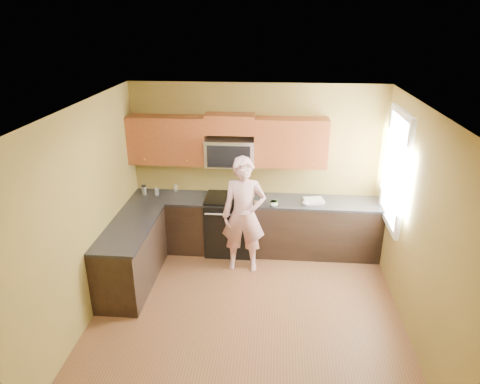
# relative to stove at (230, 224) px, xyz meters

# --- Properties ---
(floor) EXTENTS (4.00, 4.00, 0.00)m
(floor) POSITION_rel_stove_xyz_m (0.40, -1.68, -0.47)
(floor) COLOR brown
(floor) RESTS_ON ground
(ceiling) EXTENTS (4.00, 4.00, 0.00)m
(ceiling) POSITION_rel_stove_xyz_m (0.40, -1.68, 2.23)
(ceiling) COLOR white
(ceiling) RESTS_ON ground
(wall_back) EXTENTS (4.00, 0.00, 4.00)m
(wall_back) POSITION_rel_stove_xyz_m (0.40, 0.32, 0.88)
(wall_back) COLOR brown
(wall_back) RESTS_ON ground
(wall_front) EXTENTS (4.00, 0.00, 4.00)m
(wall_front) POSITION_rel_stove_xyz_m (0.40, -3.67, 0.88)
(wall_front) COLOR brown
(wall_front) RESTS_ON ground
(wall_left) EXTENTS (0.00, 4.00, 4.00)m
(wall_left) POSITION_rel_stove_xyz_m (-1.60, -1.68, 0.88)
(wall_left) COLOR brown
(wall_left) RESTS_ON ground
(wall_right) EXTENTS (0.00, 4.00, 4.00)m
(wall_right) POSITION_rel_stove_xyz_m (2.40, -1.68, 0.88)
(wall_right) COLOR brown
(wall_right) RESTS_ON ground
(cabinet_back_run) EXTENTS (4.00, 0.60, 0.88)m
(cabinet_back_run) POSITION_rel_stove_xyz_m (0.40, 0.02, -0.03)
(cabinet_back_run) COLOR black
(cabinet_back_run) RESTS_ON floor
(cabinet_left_run) EXTENTS (0.60, 1.60, 0.88)m
(cabinet_left_run) POSITION_rel_stove_xyz_m (-1.30, -1.08, -0.03)
(cabinet_left_run) COLOR black
(cabinet_left_run) RESTS_ON floor
(countertop_back) EXTENTS (4.00, 0.62, 0.04)m
(countertop_back) POSITION_rel_stove_xyz_m (0.40, 0.01, 0.43)
(countertop_back) COLOR black
(countertop_back) RESTS_ON cabinet_back_run
(countertop_left) EXTENTS (0.62, 1.60, 0.04)m
(countertop_left) POSITION_rel_stove_xyz_m (-1.29, -1.08, 0.43)
(countertop_left) COLOR black
(countertop_left) RESTS_ON cabinet_left_run
(stove) EXTENTS (0.76, 0.65, 0.95)m
(stove) POSITION_rel_stove_xyz_m (0.00, 0.00, 0.00)
(stove) COLOR black
(stove) RESTS_ON floor
(microwave) EXTENTS (0.76, 0.40, 0.42)m
(microwave) POSITION_rel_stove_xyz_m (0.00, 0.12, 0.97)
(microwave) COLOR silver
(microwave) RESTS_ON wall_back
(upper_cab_left) EXTENTS (1.22, 0.33, 0.75)m
(upper_cab_left) POSITION_rel_stove_xyz_m (-0.99, 0.16, 0.97)
(upper_cab_left) COLOR brown
(upper_cab_left) RESTS_ON wall_back
(upper_cab_right) EXTENTS (1.12, 0.33, 0.75)m
(upper_cab_right) POSITION_rel_stove_xyz_m (0.94, 0.16, 0.97)
(upper_cab_right) COLOR brown
(upper_cab_right) RESTS_ON wall_back
(upper_cab_over_mw) EXTENTS (0.76, 0.33, 0.30)m
(upper_cab_over_mw) POSITION_rel_stove_xyz_m (0.00, 0.16, 1.62)
(upper_cab_over_mw) COLOR brown
(upper_cab_over_mw) RESTS_ON wall_back
(window) EXTENTS (0.06, 1.06, 1.66)m
(window) POSITION_rel_stove_xyz_m (2.38, -0.48, 1.17)
(window) COLOR white
(window) RESTS_ON wall_right
(woman) EXTENTS (0.66, 0.44, 1.78)m
(woman) POSITION_rel_stove_xyz_m (0.27, -0.53, 0.42)
(woman) COLOR #DA6D7D
(woman) RESTS_ON floor
(frying_pan) EXTENTS (0.35, 0.52, 0.06)m
(frying_pan) POSITION_rel_stove_xyz_m (0.11, -0.14, 0.47)
(frying_pan) COLOR black
(frying_pan) RESTS_ON stove
(butter_tub) EXTENTS (0.13, 0.13, 0.08)m
(butter_tub) POSITION_rel_stove_xyz_m (0.71, -0.18, 0.45)
(butter_tub) COLOR yellow
(butter_tub) RESTS_ON countertop_back
(toast_slice) EXTENTS (0.13, 0.13, 0.01)m
(toast_slice) POSITION_rel_stove_xyz_m (0.46, -0.12, 0.45)
(toast_slice) COLOR #B27F47
(toast_slice) RESTS_ON countertop_back
(napkin_a) EXTENTS (0.15, 0.15, 0.06)m
(napkin_a) POSITION_rel_stove_xyz_m (0.70, -0.22, 0.48)
(napkin_a) COLOR silver
(napkin_a) RESTS_ON countertop_back
(napkin_b) EXTENTS (0.15, 0.16, 0.07)m
(napkin_b) POSITION_rel_stove_xyz_m (1.19, -0.14, 0.48)
(napkin_b) COLOR silver
(napkin_b) RESTS_ON countertop_back
(dish_towel) EXTENTS (0.34, 0.30, 0.05)m
(dish_towel) POSITION_rel_stove_xyz_m (1.33, -0.02, 0.47)
(dish_towel) COLOR silver
(dish_towel) RESTS_ON countertop_back
(travel_mug) EXTENTS (0.08, 0.08, 0.16)m
(travel_mug) POSITION_rel_stove_xyz_m (-1.40, 0.06, 0.44)
(travel_mug) COLOR silver
(travel_mug) RESTS_ON countertop_back
(glass_a) EXTENTS (0.08, 0.08, 0.12)m
(glass_a) POSITION_rel_stove_xyz_m (-1.20, 0.07, 0.51)
(glass_a) COLOR silver
(glass_a) RESTS_ON countertop_back
(glass_b) EXTENTS (0.08, 0.08, 0.12)m
(glass_b) POSITION_rel_stove_xyz_m (-0.92, 0.24, 0.51)
(glass_b) COLOR silver
(glass_b) RESTS_ON countertop_back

